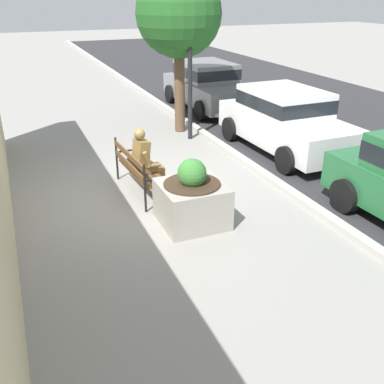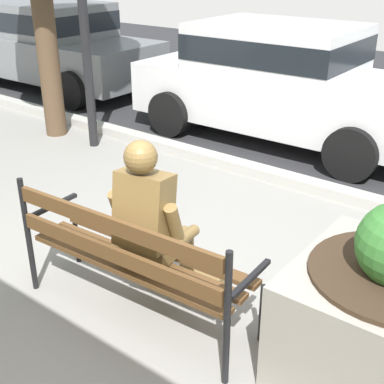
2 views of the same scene
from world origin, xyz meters
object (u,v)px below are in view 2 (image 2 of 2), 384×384
parked_car_grey (54,43)px  parked_car_white (281,79)px  bronze_statue_seated (158,229)px  park_bench (130,254)px

parked_car_grey → parked_car_white: size_ratio=1.00×
bronze_statue_seated → parked_car_white: (-1.23, 3.98, 0.17)m
bronze_statue_seated → park_bench: bearing=-109.3°
bronze_statue_seated → parked_car_grey: (-6.05, 3.98, 0.17)m
bronze_statue_seated → parked_car_white: bearing=107.2°
park_bench → parked_car_grey: 7.31m
park_bench → parked_car_white: size_ratio=0.44×
park_bench → bronze_statue_seated: 0.26m
parked_car_grey → bronze_statue_seated: bearing=-33.3°
park_bench → parked_car_grey: size_ratio=0.44×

